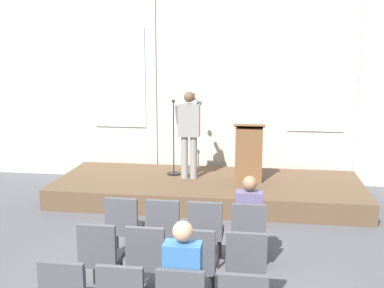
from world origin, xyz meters
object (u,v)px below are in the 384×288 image
(chair_r0_c1, at_px, (164,226))
(audience_r2_c2, at_px, (184,279))
(chair_r1_c3, at_px, (246,263))
(mic_stand, at_px, (174,158))
(audience_r0_c3, at_px, (249,216))
(chair_r0_c2, at_px, (206,228))
(chair_r1_c2, at_px, (196,259))
(lectern, at_px, (249,153))
(chair_r1_c1, at_px, (148,256))
(speaker, at_px, (189,128))
(chair_r0_c0, at_px, (124,224))
(chair_r0_c3, at_px, (249,230))
(chair_r1_c0, at_px, (100,253))

(chair_r0_c1, bearing_deg, audience_r2_c2, -73.21)
(chair_r1_c3, bearing_deg, mic_stand, 110.78)
(audience_r0_c3, bearing_deg, audience_r2_c2, -106.13)
(chair_r0_c2, relative_size, chair_r1_c2, 1.00)
(mic_stand, bearing_deg, chair_r1_c2, -76.30)
(lectern, relative_size, chair_r1_c1, 1.23)
(mic_stand, bearing_deg, audience_r0_c3, -63.04)
(chair_r0_c2, xyz_separation_m, audience_r0_c3, (0.58, 0.08, 0.18))
(chair_r1_c2, xyz_separation_m, chair_r1_c3, (0.58, 0.00, 0.00))
(chair_r1_c2, bearing_deg, audience_r0_c3, 61.85)
(mic_stand, height_order, audience_r0_c3, mic_stand)
(audience_r0_c3, bearing_deg, lectern, 91.60)
(chair_r0_c2, bearing_deg, chair_r1_c2, -90.00)
(speaker, height_order, chair_r0_c1, speaker)
(lectern, relative_size, chair_r0_c2, 1.23)
(chair_r0_c0, bearing_deg, audience_r0_c3, 2.74)
(audience_r0_c3, distance_m, chair_r1_c1, 1.60)
(lectern, bearing_deg, chair_r0_c3, -88.44)
(lectern, bearing_deg, speaker, 179.94)
(chair_r0_c3, height_order, chair_r1_c1, same)
(chair_r0_c3, xyz_separation_m, audience_r2_c2, (-0.58, -1.93, 0.22))
(audience_r2_c2, bearing_deg, speaker, 97.88)
(chair_r1_c0, height_order, chair_r1_c1, same)
(speaker, bearing_deg, mic_stand, 146.20)
(lectern, relative_size, chair_r1_c0, 1.23)
(chair_r0_c0, height_order, audience_r0_c3, audience_r0_c3)
(lectern, height_order, chair_r1_c1, lectern)
(mic_stand, bearing_deg, chair_r0_c0, -92.09)
(audience_r0_c3, height_order, chair_r1_c2, audience_r0_c3)
(speaker, xyz_separation_m, mic_stand, (-0.36, 0.24, -0.68))
(chair_r1_c3, bearing_deg, chair_r0_c2, 120.09)
(audience_r2_c2, bearing_deg, chair_r1_c1, 122.18)
(mic_stand, distance_m, lectern, 1.58)
(speaker, xyz_separation_m, chair_r0_c2, (0.69, -3.04, -0.87))
(mic_stand, distance_m, chair_r1_c2, 4.41)
(chair_r1_c3, relative_size, audience_r2_c2, 0.69)
(chair_r0_c1, bearing_deg, chair_r0_c3, 0.00)
(audience_r2_c2, bearing_deg, chair_r0_c2, 90.00)
(chair_r0_c1, distance_m, chair_r1_c3, 1.54)
(chair_r0_c1, relative_size, chair_r0_c3, 1.00)
(chair_r0_c0, relative_size, chair_r1_c3, 1.00)
(chair_r1_c3, bearing_deg, lectern, 91.17)
(speaker, bearing_deg, chair_r0_c3, -67.33)
(mic_stand, xyz_separation_m, chair_r1_c1, (0.46, -4.28, -0.19))
(chair_r0_c0, height_order, audience_r2_c2, audience_r2_c2)
(chair_r0_c2, distance_m, chair_r0_c3, 0.58)
(chair_r1_c1, bearing_deg, mic_stand, 96.16)
(lectern, height_order, chair_r0_c0, lectern)
(chair_r1_c2, bearing_deg, speaker, 99.66)
(chair_r0_c3, relative_size, audience_r2_c2, 0.69)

